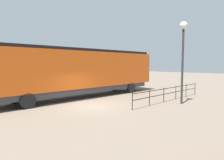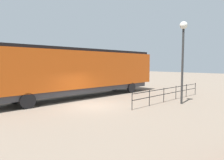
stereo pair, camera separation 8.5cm
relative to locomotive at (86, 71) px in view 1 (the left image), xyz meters
The scene contains 4 objects.
ground_plane 4.87m from the locomotive, 31.33° to the right, with size 120.00×120.00×0.00m, color #756656.
locomotive is the anchor object (origin of this frame).
lamp_post 8.78m from the locomotive, 22.32° to the left, with size 0.57×0.57×6.27m.
platform_fence 7.78m from the locomotive, 29.63° to the left, with size 0.05×9.88×1.18m.
Camera 1 is at (11.48, -9.15, 3.09)m, focal length 32.05 mm.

